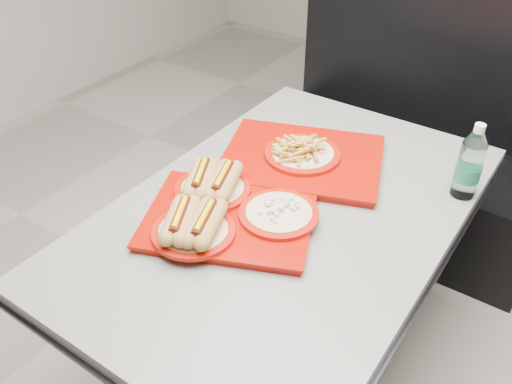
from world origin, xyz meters
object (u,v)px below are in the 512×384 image
Objects in this scene: tray_near at (223,210)px; water_bottle at (470,165)px; booth_bench at (409,148)px; diner_table at (287,248)px; tray_far at (302,156)px.

water_bottle is (0.53, 0.52, 0.07)m from tray_near.
booth_bench is 5.56× the size of water_bottle.
tray_near is at bearing -135.30° from water_bottle.
tray_near is (-0.12, -0.16, 0.20)m from diner_table.
tray_far is at bearing 111.48° from diner_table.
tray_near is 0.39m from tray_far.
diner_table is at bearing -138.31° from water_bottle.
tray_far is at bearing -165.10° from water_bottle.
booth_bench is at bearing 84.44° from tray_near.
tray_far reaches higher than diner_table.
water_bottle reaches higher than tray_near.
diner_table is 1.05× the size of booth_bench.
tray_far is 2.56× the size of water_bottle.
tray_near is 0.93× the size of tray_far.
water_bottle is at bearing 14.90° from tray_far.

